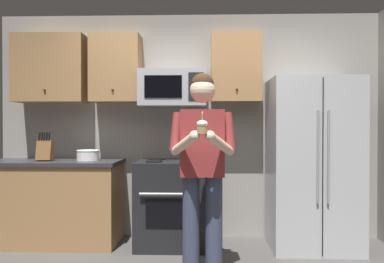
% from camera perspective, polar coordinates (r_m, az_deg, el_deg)
% --- Properties ---
extents(wall_back, '(4.40, 0.10, 2.60)m').
position_cam_1_polar(wall_back, '(4.61, -0.66, 0.80)').
color(wall_back, gray).
rests_on(wall_back, ground).
extents(oven_range, '(0.76, 0.70, 0.93)m').
position_cam_1_polar(oven_range, '(4.31, -2.92, -10.41)').
color(oven_range, black).
rests_on(oven_range, ground).
extents(microwave, '(0.74, 0.41, 0.40)m').
position_cam_1_polar(microwave, '(4.37, -2.80, 6.33)').
color(microwave, '#9EA0A5').
extents(refrigerator, '(0.90, 0.75, 1.80)m').
position_cam_1_polar(refrigerator, '(4.35, 17.22, -4.50)').
color(refrigerator, '#B7BABF').
rests_on(refrigerator, ground).
extents(cabinet_row_upper, '(2.78, 0.36, 0.76)m').
position_cam_1_polar(cabinet_row_upper, '(4.53, -10.11, 9.05)').
color(cabinet_row_upper, '#9E7247').
extents(counter_left, '(1.44, 0.66, 0.92)m').
position_cam_1_polar(counter_left, '(4.62, -19.43, -9.69)').
color(counter_left, '#9E7247').
rests_on(counter_left, ground).
extents(knife_block, '(0.16, 0.15, 0.32)m').
position_cam_1_polar(knife_block, '(4.54, -20.71, -2.58)').
color(knife_block, brown).
rests_on(knife_block, counter_left).
extents(bowl_large_white, '(0.25, 0.25, 0.12)m').
position_cam_1_polar(bowl_large_white, '(4.45, -14.99, -3.33)').
color(bowl_large_white, white).
rests_on(bowl_large_white, counter_left).
extents(person, '(0.60, 0.48, 1.76)m').
position_cam_1_polar(person, '(3.40, 1.54, -4.31)').
color(person, '#383F59').
rests_on(person, ground).
extents(cupcake, '(0.09, 0.09, 0.17)m').
position_cam_1_polar(cupcake, '(3.06, 1.51, 0.71)').
color(cupcake, '#A87F56').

